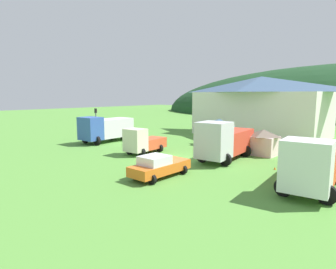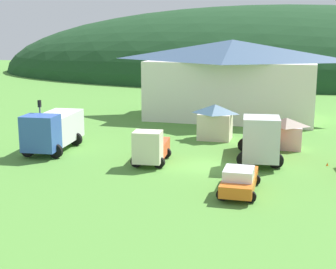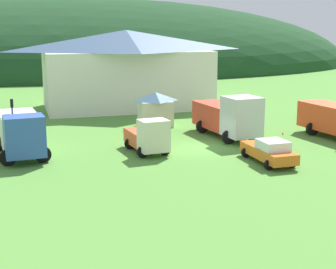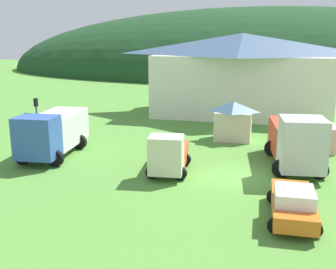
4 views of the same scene
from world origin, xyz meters
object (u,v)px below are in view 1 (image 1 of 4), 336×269
service_pickup_orange (159,166)px  light_truck_cream (142,141)px  play_shed_cream (219,132)px  depot_building (260,105)px  traffic_cone_near_pickup (275,170)px  box_truck_blue (105,128)px  tow_truck_silver (224,140)px  traffic_light_west (96,122)px  play_shed_pink (263,142)px  heavy_rig_white (313,162)px

service_pickup_orange → light_truck_cream: bearing=-125.6°
play_shed_cream → service_pickup_orange: bearing=-74.0°
depot_building → traffic_cone_near_pickup: size_ratio=41.71×
depot_building → service_pickup_orange: 26.05m
box_truck_blue → light_truck_cream: bearing=73.7°
depot_building → service_pickup_orange: depot_building is taller
box_truck_blue → tow_truck_silver: tow_truck_silver is taller
depot_building → box_truck_blue: (-11.65, -18.79, -2.62)m
light_truck_cream → traffic_light_west: 9.44m
tow_truck_silver → service_pickup_orange: tow_truck_silver is taller
box_truck_blue → tow_truck_silver: (16.43, 1.38, 0.05)m
light_truck_cream → traffic_cone_near_pickup: (12.52, 2.94, -1.25)m
depot_building → light_truck_cream: (-2.83, -20.55, -3.15)m
play_shed_cream → traffic_cone_near_pickup: play_shed_cream is taller
play_shed_pink → box_truck_blue: (-18.15, -5.90, 0.46)m
play_shed_pink → traffic_light_west: 19.93m
play_shed_cream → light_truck_cream: 9.87m
light_truck_cream → traffic_light_west: traffic_light_west is taller
play_shed_cream → depot_building: bearing=91.2°
light_truck_cream → traffic_light_west: bearing=-100.6°
service_pickup_orange → traffic_cone_near_pickup: (5.36, 7.82, -0.83)m
depot_building → play_shed_cream: size_ratio=6.02×
depot_building → box_truck_blue: bearing=-121.8°
box_truck_blue → tow_truck_silver: size_ratio=0.93×
play_shed_cream → traffic_cone_near_pickup: bearing=-34.2°
traffic_cone_near_pickup → play_shed_cream: bearing=145.8°
play_shed_cream → traffic_cone_near_pickup: 11.55m
play_shed_cream → play_shed_pink: play_shed_cream is taller
play_shed_cream → traffic_light_west: traffic_light_west is taller
depot_building → light_truck_cream: depot_building is taller
light_truck_cream → box_truck_blue: bearing=-107.4°
play_shed_cream → service_pickup_orange: play_shed_cream is taller
depot_building → tow_truck_silver: 18.24m
tow_truck_silver → traffic_cone_near_pickup: tow_truck_silver is taller
tow_truck_silver → service_pickup_orange: (-0.45, -8.02, -0.99)m
heavy_rig_white → traffic_light_west: traffic_light_west is taller
play_shed_cream → light_truck_cream: bearing=-108.1°
depot_building → traffic_cone_near_pickup: depot_building is taller
box_truck_blue → traffic_light_west: (-0.49, -1.03, 0.83)m
play_shed_cream → service_pickup_orange: 14.85m
play_shed_pink → light_truck_cream: bearing=-140.6°
box_truck_blue → service_pickup_orange: box_truck_blue is taller
traffic_cone_near_pickup → traffic_light_west: bearing=-174.2°
depot_building → heavy_rig_white: bearing=-57.2°
light_truck_cream → play_shed_pink: bearing=123.3°
box_truck_blue → traffic_cone_near_pickup: 21.45m
service_pickup_orange → play_shed_pink: bearing=168.9°
play_shed_cream → play_shed_pink: (6.26, -1.71, -0.31)m
play_shed_cream → tow_truck_silver: tow_truck_silver is taller
play_shed_pink → play_shed_cream: bearing=164.7°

